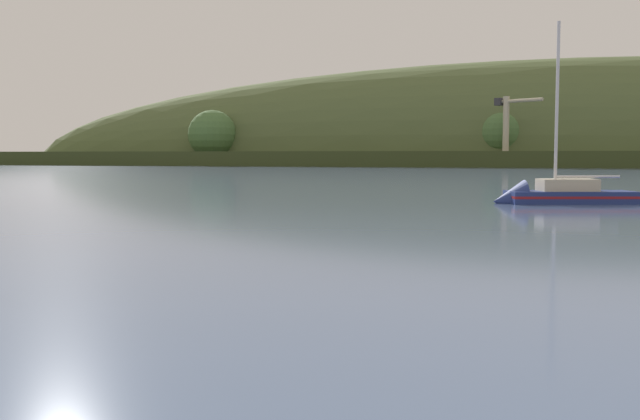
# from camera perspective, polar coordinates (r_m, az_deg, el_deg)

# --- Properties ---
(far_shoreline_hill) EXTENTS (435.03, 82.86, 60.07)m
(far_shoreline_hill) POSITION_cam_1_polar(r_m,az_deg,el_deg) (219.42, 17.22, 3.34)
(far_shoreline_hill) COLOR #35401E
(far_shoreline_hill) RESTS_ON ground
(dockside_crane) EXTENTS (12.05, 7.37, 17.45)m
(dockside_crane) POSITION_cam_1_polar(r_m,az_deg,el_deg) (188.32, 14.24, 5.75)
(dockside_crane) COLOR #4C4C51
(dockside_crane) RESTS_ON ground
(sailboat_midwater_white) EXTENTS (9.66, 6.04, 13.22)m
(sailboat_midwater_white) POSITION_cam_1_polar(r_m,az_deg,el_deg) (51.27, 17.54, 0.84)
(sailboat_midwater_white) COLOR navy
(sailboat_midwater_white) RESTS_ON ground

